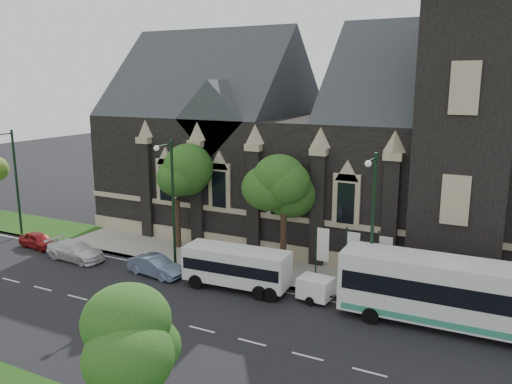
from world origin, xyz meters
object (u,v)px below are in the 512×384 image
Objects in this scene: tree_walk_left at (180,177)px; shuttle_bus at (237,266)px; tour_coach at (463,294)px; car_far_white at (75,251)px; banner_flag_center at (351,252)px; street_lamp_mid at (171,196)px; car_far_red at (38,240)px; tree_park_east at (124,341)px; banner_flag_right at (382,257)px; banner_flag_left at (320,248)px; tree_walk_right at (288,186)px; sedan at (156,266)px; street_lamp_near at (372,221)px; box_trailer at (315,288)px; street_lamp_far at (14,177)px.

shuttle_bus is at bearing -32.92° from tree_walk_left.
tour_coach is 26.51m from car_far_white.
banner_flag_center reaches higher than car_far_white.
street_lamp_mid is 12.84m from car_far_red.
tour_coach reaches higher than car_far_white.
banner_flag_center is at bearing 83.43° from tree_park_east.
car_far_white is (-17.43, 14.27, -3.93)m from tree_park_east.
shuttle_bus is at bearing -158.23° from banner_flag_right.
banner_flag_left is at bearing 34.00° from shuttle_bus.
tree_walk_right reaches higher than sedan.
banner_flag_left is 1.00× the size of banner_flag_center.
shuttle_bus is (-8.03, -1.42, -3.59)m from street_lamp_near.
banner_flag_right is 4.59m from box_trailer.
tour_coach is (8.90, -2.80, -0.36)m from banner_flag_left.
sedan is at bearing -162.36° from banner_flag_center.
box_trailer is at bearing 1.25° from shuttle_bus.
tree_walk_left is at bearing 171.98° from banner_flag_left.
sedan is (0.00, -2.00, -4.43)m from street_lamp_mid.
box_trailer is (-8.12, -0.09, -1.18)m from tour_coach.
shuttle_bus is 6.05m from sedan.
box_trailer is (27.07, -0.99, -4.27)m from street_lamp_far.
street_lamp_mid is 2.49× the size of car_far_red.
banner_flag_left is (3.08, -1.71, -3.43)m from tree_walk_right.
tree_park_east is 1.57× the size of banner_flag_right.
street_lamp_far is at bearing -171.14° from tree_walk_right.
banner_flag_center is at bearing 72.08° from box_trailer.
tree_walk_right is 8.10m from street_lamp_mid.
tree_walk_left is at bearing 25.19° from sedan.
tree_walk_right is 0.87× the size of street_lamp_far.
tour_coach is at bearing -12.11° from tree_walk_left.
tree_park_east reaches higher than box_trailer.
street_lamp_far reaches higher than tree_park_east.
banner_flag_left is at bearing -75.00° from car_far_white.
shuttle_bus is 17.92m from car_far_red.
banner_flag_center is at bearing 0.00° from banner_flag_left.
street_lamp_mid is 12.73m from banner_flag_center.
tree_park_east is at bearing -32.10° from street_lamp_far.
banner_flag_center reaches higher than car_far_red.
street_lamp_far is at bearing -177.22° from box_trailer.
tree_walk_right is at bearing 161.36° from banner_flag_center.
street_lamp_mid is (-14.00, 0.00, 0.00)m from street_lamp_near.
banner_flag_right is 1.42× the size of box_trailer.
car_far_white is (-7.25, -0.15, 0.01)m from sedan.
banner_flag_left reaches higher than shuttle_bus.
box_trailer is at bearing -19.65° from tree_walk_left.
street_lamp_near is 1.90× the size of car_far_white.
street_lamp_near is 8.91m from shuttle_bus.
tree_park_east is at bearing -118.20° from car_far_red.
box_trailer is (0.90, 15.43, -3.78)m from tree_park_east.
banner_flag_right is (4.00, 0.00, 0.00)m from banner_flag_left.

